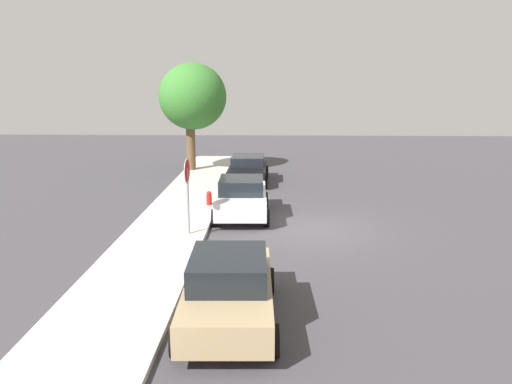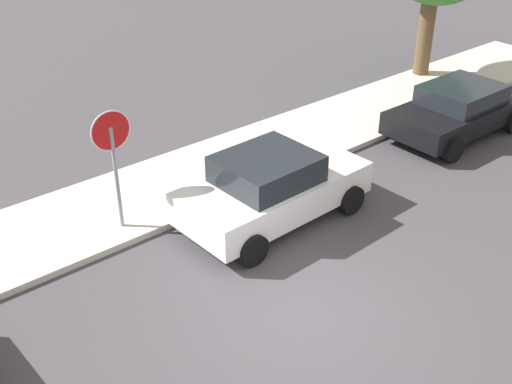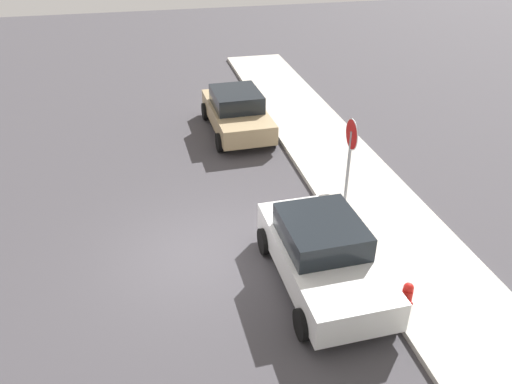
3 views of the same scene
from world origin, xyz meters
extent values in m
plane|color=#423F44|center=(0.00, 0.00, 0.00)|extent=(60.00, 60.00, 0.00)
cube|color=beige|center=(0.00, 4.98, 0.07)|extent=(32.00, 2.76, 0.14)
cylinder|color=gray|center=(-1.13, 4.16, 1.17)|extent=(0.08, 0.08, 2.33)
cylinder|color=white|center=(-1.13, 4.16, 2.26)|extent=(0.81, 0.05, 0.82)
cylinder|color=red|center=(-1.13, 4.16, 2.26)|extent=(0.76, 0.06, 0.76)
cube|color=white|center=(1.57, 2.55, 0.64)|extent=(4.13, 1.96, 0.68)
cube|color=black|center=(1.37, 2.54, 1.26)|extent=(1.91, 1.67, 0.55)
cylinder|color=black|center=(2.93, 3.51, 0.32)|extent=(0.65, 0.24, 0.64)
cylinder|color=black|center=(2.98, 1.67, 0.32)|extent=(0.65, 0.24, 0.64)
cylinder|color=black|center=(0.16, 3.44, 0.32)|extent=(0.65, 0.24, 0.64)
cylinder|color=black|center=(0.21, 1.59, 0.32)|extent=(0.65, 0.24, 0.64)
cube|color=black|center=(8.03, 2.61, 0.59)|extent=(4.01, 1.87, 0.57)
cube|color=black|center=(8.15, 2.61, 1.12)|extent=(2.00, 1.63, 0.49)
cylinder|color=black|center=(9.40, 3.52, 0.32)|extent=(0.64, 0.23, 0.64)
cylinder|color=black|center=(6.68, 3.54, 0.32)|extent=(0.64, 0.23, 0.64)
cylinder|color=black|center=(6.66, 1.70, 0.32)|extent=(0.64, 0.23, 0.64)
cylinder|color=brown|center=(10.95, 5.96, 1.48)|extent=(0.50, 0.50, 2.95)
cylinder|color=red|center=(2.77, 3.96, 0.28)|extent=(0.22, 0.22, 0.55)
sphere|color=red|center=(2.77, 3.96, 0.61)|extent=(0.21, 0.21, 0.21)
cylinder|color=red|center=(2.92, 3.96, 0.33)|extent=(0.08, 0.09, 0.09)
camera|label=1|loc=(-16.95, 1.46, 5.15)|focal=35.00mm
camera|label=2|loc=(-6.07, -6.02, 7.31)|focal=45.00mm
camera|label=3|loc=(9.53, -0.78, 7.45)|focal=35.00mm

